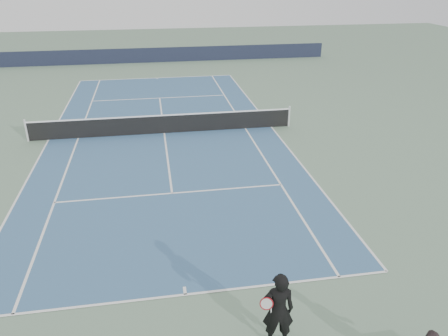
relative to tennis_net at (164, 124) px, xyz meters
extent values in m
plane|color=slate|center=(0.00, 0.00, -0.50)|extent=(80.00, 80.00, 0.00)
cube|color=#375C83|center=(0.00, 0.00, -0.50)|extent=(10.97, 23.77, 0.01)
cylinder|color=silver|center=(-6.40, 0.00, 0.03)|extent=(0.10, 0.10, 1.07)
cylinder|color=silver|center=(6.40, 0.00, 0.03)|extent=(0.10, 0.10, 1.07)
cube|color=black|center=(0.00, 0.00, -0.04)|extent=(12.80, 0.03, 0.90)
cube|color=white|center=(0.00, 0.00, 0.43)|extent=(12.80, 0.04, 0.06)
cube|color=black|center=(0.00, 17.88, 0.10)|extent=(30.00, 0.25, 1.20)
imported|color=black|center=(1.84, -13.73, 0.43)|extent=(0.77, 0.60, 1.86)
torus|color=maroon|center=(1.56, -13.78, 0.68)|extent=(0.34, 0.18, 0.36)
cylinder|color=white|center=(1.56, -13.78, 0.68)|extent=(0.29, 0.14, 0.32)
cylinder|color=white|center=(1.68, -13.75, 0.42)|extent=(0.08, 0.13, 0.27)
camera|label=1|loc=(-0.48, -20.56, 7.04)|focal=35.00mm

